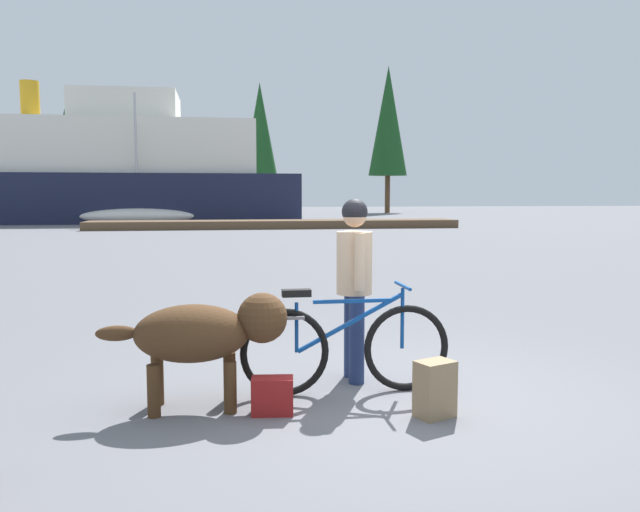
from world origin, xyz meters
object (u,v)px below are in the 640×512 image
(sailboat_moored, at_px, (138,215))
(dog, at_px, (206,333))
(handbag_pannier, at_px, (272,396))
(bicycle, at_px, (345,347))
(backpack, at_px, (435,389))
(ferry_boat, at_px, (88,174))
(person_cyclist, at_px, (354,273))

(sailboat_moored, bearing_deg, dog, -82.14)
(dog, height_order, handbag_pannier, dog)
(bicycle, height_order, sailboat_moored, sailboat_moored)
(bicycle, distance_m, backpack, 0.90)
(handbag_pannier, bearing_deg, ferry_boat, 102.86)
(backpack, bearing_deg, dog, 164.62)
(backpack, relative_size, sailboat_moored, 0.06)
(dog, relative_size, ferry_boat, 0.06)
(bicycle, distance_m, sailboat_moored, 32.60)
(bicycle, distance_m, ferry_boat, 37.61)
(person_cyclist, relative_size, backpack, 3.82)
(person_cyclist, height_order, sailboat_moored, sailboat_moored)
(dog, bearing_deg, sailboat_moored, 97.86)
(bicycle, xyz_separation_m, sailboat_moored, (-5.61, 32.11, 0.10))
(dog, bearing_deg, handbag_pannier, -23.87)
(ferry_boat, bearing_deg, bicycle, -76.03)
(dog, relative_size, sailboat_moored, 0.20)
(ferry_boat, relative_size, sailboat_moored, 3.53)
(person_cyclist, distance_m, sailboat_moored, 32.26)
(dog, xyz_separation_m, ferry_boat, (-7.91, 36.61, 2.35))
(handbag_pannier, bearing_deg, person_cyclist, 44.56)
(backpack, height_order, handbag_pannier, backpack)
(dog, bearing_deg, person_cyclist, 23.74)
(backpack, distance_m, handbag_pannier, 1.24)
(person_cyclist, height_order, backpack, person_cyclist)
(sailboat_moored, bearing_deg, bicycle, -80.09)
(person_cyclist, xyz_separation_m, sailboat_moored, (-5.76, 31.73, -0.49))
(backpack, bearing_deg, handbag_pannier, 168.35)
(dog, relative_size, handbag_pannier, 4.62)
(person_cyclist, xyz_separation_m, handbag_pannier, (-0.81, -0.80, -0.84))
(backpack, bearing_deg, person_cyclist, 111.27)
(bicycle, distance_m, handbag_pannier, 0.82)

